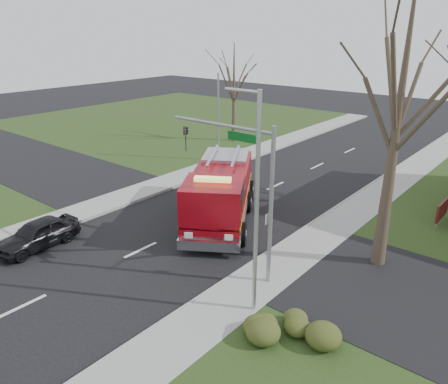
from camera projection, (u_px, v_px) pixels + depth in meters
The scene contains 13 objects.
ground at pixel (141, 250), 21.40m from camera, with size 120.00×120.00×0.00m, color black.
sidewalk_right at pixel (241, 295), 17.68m from camera, with size 2.40×80.00×0.15m, color gray.
sidewalk_left at pixel (70, 216), 25.06m from camera, with size 2.40×80.00×0.15m, color gray.
cross_street_left at pixel (6, 153), 37.59m from camera, with size 30.00×8.00×0.15m, color black.
health_center_sign at pixel (442, 210), 23.86m from camera, with size 0.12×2.00×1.40m.
hedge_corner at pixel (288, 325), 15.11m from camera, with size 2.80×2.00×0.90m, color #2E3A15.
bare_tree_near at pixel (400, 103), 17.46m from camera, with size 6.00×6.00×12.00m.
bare_tree_left at pixel (234, 82), 39.82m from camera, with size 4.50×4.50×9.00m.
traffic_signal_mast at pixel (245, 173), 17.72m from camera, with size 5.29×0.18×6.80m.
streetlight_pole at pixel (255, 202), 15.18m from camera, with size 1.48×0.16×8.40m.
utility_pole_far at pixel (218, 119), 34.32m from camera, with size 0.14×0.14×7.00m, color gray.
fire_engine at pixel (220, 194), 24.12m from camera, with size 7.18×8.91×3.51m.
parked_car_maroon at pixel (38, 234), 21.48m from camera, with size 1.67×4.15×1.41m, color black.
Camera 1 is at (15.26, -12.06, 10.22)m, focal length 35.00 mm.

